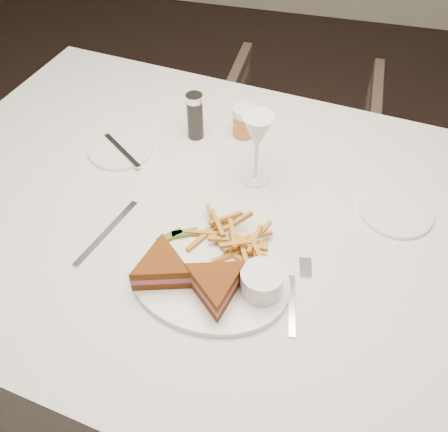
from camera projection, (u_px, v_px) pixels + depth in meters
name	position (u px, v px, depth m)	size (l,w,h in m)	color
ground	(278.00, 338.00, 1.72)	(5.00, 5.00, 0.00)	black
table	(228.00, 310.00, 1.36)	(1.51, 1.01, 0.75)	silver
chair_far	(297.00, 136.00, 2.01)	(0.58, 0.54, 0.60)	#4B3A2E
table_setting	(224.00, 226.00, 1.02)	(0.83, 0.68, 0.18)	white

